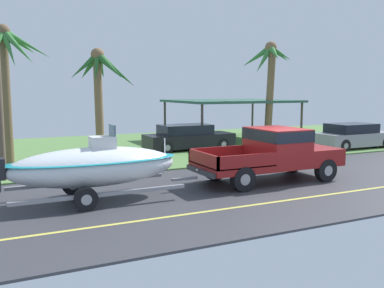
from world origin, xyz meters
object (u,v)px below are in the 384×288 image
(parked_sedan_near, at_px, (353,136))
(palm_tree_near_right, at_px, (100,79))
(carport_awning, at_px, (231,102))
(pickup_truck_towing, at_px, (276,151))
(palm_tree_far_right, at_px, (6,58))
(parked_sedan_far, at_px, (188,138))
(palm_tree_near_left, at_px, (269,70))
(boat_on_trailer, at_px, (94,166))

(parked_sedan_near, height_order, palm_tree_near_right, palm_tree_near_right)
(parked_sedan_near, bearing_deg, carport_awning, 126.18)
(pickup_truck_towing, bearing_deg, parked_sedan_near, 28.98)
(pickup_truck_towing, distance_m, carport_awning, 11.82)
(palm_tree_far_right, bearing_deg, parked_sedan_far, 1.95)
(pickup_truck_towing, xyz_separation_m, parked_sedan_far, (0.42, 8.20, -0.37))
(pickup_truck_towing, xyz_separation_m, palm_tree_near_left, (5.52, 8.13, 3.28))
(pickup_truck_towing, height_order, boat_on_trailer, boat_on_trailer)
(parked_sedan_near, bearing_deg, palm_tree_near_left, 136.47)
(carport_awning, bearing_deg, pickup_truck_towing, -113.06)
(parked_sedan_near, xyz_separation_m, palm_tree_near_right, (-13.48, 1.75, 3.01))
(pickup_truck_towing, relative_size, palm_tree_near_left, 0.92)
(boat_on_trailer, height_order, parked_sedan_near, boat_on_trailer)
(boat_on_trailer, bearing_deg, parked_sedan_near, 17.78)
(parked_sedan_far, height_order, palm_tree_near_left, palm_tree_near_left)
(palm_tree_far_right, bearing_deg, pickup_truck_towing, -43.58)
(carport_awning, relative_size, palm_tree_far_right, 1.21)
(boat_on_trailer, bearing_deg, carport_awning, 44.31)
(palm_tree_near_right, bearing_deg, palm_tree_far_right, 161.69)
(boat_on_trailer, relative_size, parked_sedan_far, 1.28)
(palm_tree_near_right, bearing_deg, pickup_truck_towing, -55.49)
(pickup_truck_towing, height_order, parked_sedan_near, pickup_truck_towing)
(palm_tree_near_left, bearing_deg, pickup_truck_towing, -124.15)
(boat_on_trailer, height_order, palm_tree_near_left, palm_tree_near_left)
(parked_sedan_near, relative_size, parked_sedan_far, 0.93)
(palm_tree_near_right, bearing_deg, parked_sedan_near, -7.40)
(parked_sedan_near, bearing_deg, palm_tree_near_right, 172.60)
(pickup_truck_towing, relative_size, parked_sedan_near, 1.23)
(carport_awning, height_order, palm_tree_far_right, palm_tree_far_right)
(carport_awning, bearing_deg, boat_on_trailer, -135.69)
(pickup_truck_towing, relative_size, parked_sedan_far, 1.15)
(palm_tree_near_left, height_order, palm_tree_near_right, palm_tree_near_left)
(parked_sedan_far, height_order, palm_tree_near_right, palm_tree_near_right)
(pickup_truck_towing, distance_m, parked_sedan_near, 10.17)
(palm_tree_near_left, bearing_deg, parked_sedan_near, -43.53)
(palm_tree_far_right, bearing_deg, carport_awning, 12.61)
(palm_tree_near_right, xyz_separation_m, palm_tree_far_right, (-3.72, 1.23, 0.87))
(parked_sedan_near, xyz_separation_m, carport_awning, (-4.29, 5.87, 1.79))
(pickup_truck_towing, xyz_separation_m, carport_awning, (4.60, 10.79, 1.43))
(boat_on_trailer, relative_size, parked_sedan_near, 1.37)
(palm_tree_far_right, bearing_deg, palm_tree_near_right, -18.31)
(palm_tree_near_left, bearing_deg, palm_tree_far_right, -179.08)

